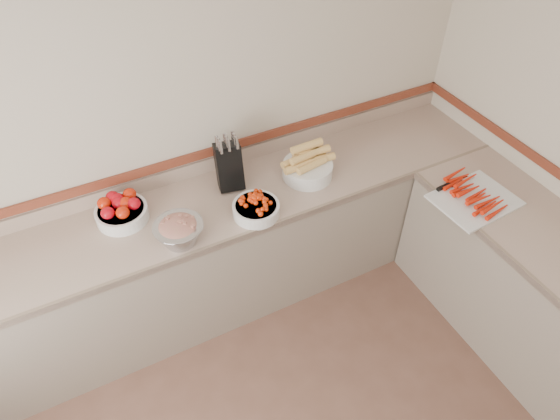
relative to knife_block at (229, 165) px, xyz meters
name	(u,v)px	position (x,y,z in m)	size (l,w,h in m)	color
back_wall	(178,125)	(-0.22, 0.20, 0.24)	(4.00, 4.00, 0.00)	beige
counter_back	(212,255)	(-0.22, -0.12, -0.60)	(4.00, 0.65, 1.08)	tan
knife_block	(229,165)	(0.00, 0.00, 0.00)	(0.19, 0.22, 0.38)	black
tomato_bowl	(121,210)	(-0.69, 0.01, -0.09)	(0.31, 0.31, 0.15)	white
cherry_tomato_bowl	(256,207)	(0.03, -0.32, -0.10)	(0.28, 0.28, 0.15)	white
corn_bowl	(308,166)	(0.48, -0.15, -0.08)	(0.36, 0.33, 0.24)	white
rhubarb_bowl	(179,231)	(-0.45, -0.33, -0.07)	(0.28, 0.28, 0.16)	#B2B2BA
cutting_board	(473,197)	(1.28, -0.82, -0.13)	(0.51, 0.44, 0.07)	silver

